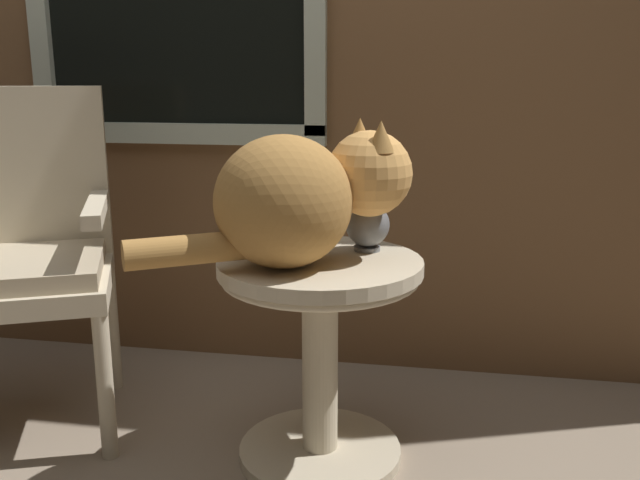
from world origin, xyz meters
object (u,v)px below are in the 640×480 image
cat (301,196)px  wicker_chair (15,244)px  pewter_vase_with_ivy (368,216)px  wicker_side_table (320,328)px

cat → wicker_chair: bearing=171.6°
wicker_chair → pewter_vase_with_ivy: wicker_chair is taller
pewter_vase_with_ivy → cat: bearing=-130.5°
wicker_side_table → cat: bearing=-120.8°
cat → pewter_vase_with_ivy: bearing=49.5°
wicker_chair → cat: bearing=-8.4°
wicker_side_table → pewter_vase_with_ivy: pewter_vase_with_ivy is taller
wicker_side_table → pewter_vase_with_ivy: bearing=45.1°
wicker_side_table → wicker_chair: size_ratio=0.57×
wicker_side_table → wicker_chair: (-0.90, 0.07, 0.17)m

